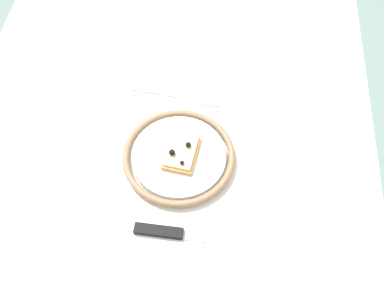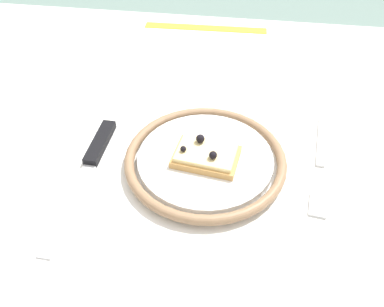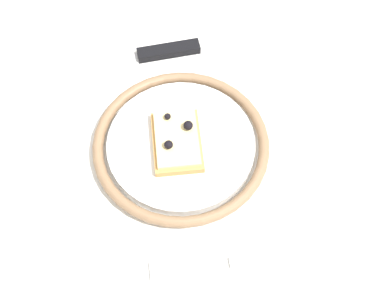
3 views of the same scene
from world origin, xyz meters
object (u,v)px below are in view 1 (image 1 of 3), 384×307
pizza_slice_near (181,152)px  fork (176,95)px  plate (179,156)px  dining_table (164,173)px  knife (176,233)px

pizza_slice_near → fork: bearing=-169.0°
pizza_slice_near → fork: (-0.16, -0.03, -0.02)m
plate → fork: 0.16m
dining_table → knife: (0.17, 0.05, 0.09)m
pizza_slice_near → plate: bearing=-75.9°
knife → fork: size_ratio=1.19×
dining_table → fork: bearing=175.8°
dining_table → knife: 0.20m
plate → fork: (-0.16, -0.03, -0.01)m
dining_table → fork: 0.17m
dining_table → pizza_slice_near: 0.12m
dining_table → knife: size_ratio=4.88×
pizza_slice_near → knife: pizza_slice_near is taller
pizza_slice_near → fork: size_ratio=0.47×
plate → fork: bearing=-170.9°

